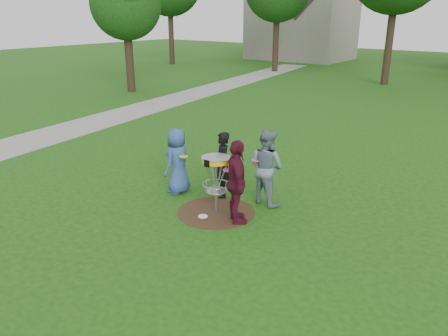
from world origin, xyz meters
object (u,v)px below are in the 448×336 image
Objects in this scene: player_blue at (178,161)px; disc_golf_basket at (216,171)px; player_grey at (266,167)px; player_black at (222,165)px; player_maroon at (237,182)px.

disc_golf_basket is (1.52, -0.38, 0.18)m from player_blue.
player_grey is 1.33× the size of disc_golf_basket.
player_grey is (2.14, 0.76, 0.08)m from player_blue.
player_blue is at bearing -112.90° from player_black.
disc_golf_basket is at bearing -17.50° from player_black.
player_blue is 1.22× the size of disc_golf_basket.
player_grey is at bearing -44.43° from player_maroon.
player_maroon is (0.03, -1.27, 0.01)m from player_grey.
player_blue is 2.24m from player_maroon.
player_grey is (1.08, 0.31, 0.09)m from player_black.
disc_golf_basket is at bearing 33.51° from player_maroon.
player_maroon is at bearing 100.93° from player_grey.
player_blue is 1.01× the size of player_black.
player_maroon is at bearing 3.07° from player_black.
disc_golf_basket is (-0.62, -1.15, 0.10)m from player_grey.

